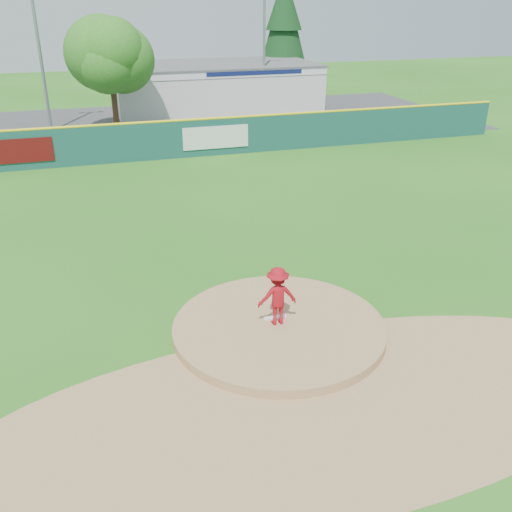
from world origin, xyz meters
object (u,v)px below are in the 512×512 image
object	(u,v)px
van	(238,127)
light_pole_left	(37,30)
light_pole_right	(264,33)
pitcher	(277,296)
conifer_tree	(284,27)
pool_building_grp	(214,86)
deciduous_tree	(110,58)

from	to	relation	value
van	light_pole_left	size ratio (longest dim) A/B	0.42
light_pole_left	light_pole_right	world-z (taller)	light_pole_left
pitcher	van	world-z (taller)	pitcher
light_pole_right	conifer_tree	bearing A→B (deg)	60.26
van	conifer_tree	world-z (taller)	conifer_tree
pitcher	pool_building_grp	bearing A→B (deg)	-97.66
van	light_pole_right	xyz separation A→B (m)	(3.98, 7.24, 4.87)
pitcher	light_pole_right	xyz separation A→B (m)	(9.03, 28.93, 4.51)
pitcher	deciduous_tree	world-z (taller)	deciduous_tree
light_pole_right	pool_building_grp	bearing A→B (deg)	135.05
deciduous_tree	light_pole_right	xyz separation A→B (m)	(11.00, 4.00, 0.99)
pitcher	pool_building_grp	xyz separation A→B (m)	(6.03, 31.92, 0.63)
van	pitcher	bearing A→B (deg)	150.09
van	conifer_tree	distance (m)	17.03
pitcher	pool_building_grp	size ratio (longest dim) A/B	0.10
light_pole_left	light_pole_right	distance (m)	15.14
deciduous_tree	light_pole_left	xyz separation A→B (m)	(-4.00, 2.00, 1.50)
pitcher	light_pole_right	bearing A→B (deg)	-104.30
pool_building_grp	deciduous_tree	world-z (taller)	deciduous_tree
pitcher	pool_building_grp	distance (m)	32.49
conifer_tree	light_pole_left	bearing A→B (deg)	-154.65
pool_building_grp	light_pole_right	bearing A→B (deg)	-44.95
deciduous_tree	light_pole_right	world-z (taller)	light_pole_right
van	light_pole_left	bearing A→B (deg)	47.78
deciduous_tree	pool_building_grp	bearing A→B (deg)	41.16
van	deciduous_tree	world-z (taller)	deciduous_tree
light_pole_left	conifer_tree	bearing A→B (deg)	25.35
pool_building_grp	light_pole_right	size ratio (longest dim) A/B	1.52
light_pole_right	van	bearing A→B (deg)	-118.77
van	pool_building_grp	bearing A→B (deg)	-22.24
conifer_tree	light_pole_left	xyz separation A→B (m)	(-19.00, -9.00, 0.51)
conifer_tree	light_pole_right	bearing A→B (deg)	-119.74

